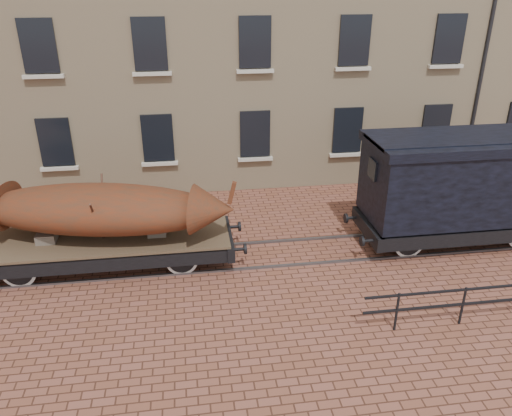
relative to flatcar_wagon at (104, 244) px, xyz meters
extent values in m
plane|color=brown|center=(3.92, 0.00, -0.73)|extent=(90.00, 90.00, 0.00)
cube|color=black|center=(-2.08, 4.96, 1.47)|extent=(1.10, 0.12, 1.70)
cube|color=beige|center=(-2.08, 4.90, 0.52)|extent=(1.30, 0.18, 0.12)
cube|color=black|center=(1.42, 4.96, 1.47)|extent=(1.10, 0.12, 1.70)
cube|color=beige|center=(1.42, 4.90, 0.52)|extent=(1.30, 0.18, 0.12)
cube|color=black|center=(4.92, 4.96, 1.47)|extent=(1.10, 0.12, 1.70)
cube|color=beige|center=(4.92, 4.90, 0.52)|extent=(1.30, 0.18, 0.12)
cube|color=black|center=(8.42, 4.96, 1.47)|extent=(1.10, 0.12, 1.70)
cube|color=beige|center=(8.42, 4.90, 0.52)|extent=(1.30, 0.18, 0.12)
cube|color=black|center=(11.92, 4.96, 1.47)|extent=(1.10, 0.12, 1.70)
cube|color=beige|center=(11.92, 4.90, 0.52)|extent=(1.30, 0.18, 0.12)
cube|color=black|center=(-2.08, 4.96, 4.67)|extent=(1.10, 0.12, 1.70)
cube|color=beige|center=(-2.08, 4.90, 3.72)|extent=(1.30, 0.18, 0.12)
cube|color=black|center=(1.42, 4.96, 4.67)|extent=(1.10, 0.12, 1.70)
cube|color=beige|center=(1.42, 4.90, 3.72)|extent=(1.30, 0.18, 0.12)
cube|color=black|center=(4.92, 4.96, 4.67)|extent=(1.10, 0.12, 1.70)
cube|color=beige|center=(4.92, 4.90, 3.72)|extent=(1.30, 0.18, 0.12)
cube|color=black|center=(8.42, 4.96, 4.67)|extent=(1.10, 0.12, 1.70)
cube|color=beige|center=(8.42, 4.90, 3.72)|extent=(1.30, 0.18, 0.12)
cube|color=black|center=(11.92, 4.96, 4.67)|extent=(1.10, 0.12, 1.70)
cube|color=beige|center=(11.92, 4.90, 3.72)|extent=(1.30, 0.18, 0.12)
cube|color=#59595E|center=(3.92, -0.72, -0.70)|extent=(30.00, 0.08, 0.06)
cube|color=#59595E|center=(3.92, 0.72, -0.70)|extent=(30.00, 0.08, 0.06)
cylinder|color=black|center=(6.92, -3.80, -0.23)|extent=(0.06, 0.06, 1.00)
cylinder|color=black|center=(8.52, -3.80, -0.23)|extent=(0.06, 0.06, 1.00)
cube|color=#503C2F|center=(0.00, 0.00, 0.13)|extent=(6.86, 2.01, 0.11)
cube|color=black|center=(0.00, -0.93, -0.09)|extent=(6.86, 0.15, 0.41)
cube|color=black|center=(0.00, 0.93, -0.09)|extent=(6.86, 0.15, 0.41)
cube|color=black|center=(3.43, 0.00, -0.09)|extent=(0.20, 2.10, 0.41)
cylinder|color=black|center=(3.68, -0.69, -0.09)|extent=(0.32, 0.09, 0.09)
cylinder|color=black|center=(3.84, -0.69, -0.09)|extent=(0.07, 0.29, 0.29)
cylinder|color=black|center=(3.68, 0.69, -0.09)|extent=(0.32, 0.09, 0.09)
cylinder|color=black|center=(3.84, 0.69, -0.09)|extent=(0.07, 0.29, 0.29)
cylinder|color=black|center=(-2.10, 0.00, -0.29)|extent=(0.09, 1.74, 0.09)
cylinder|color=silver|center=(-2.10, -0.72, -0.29)|extent=(0.88, 0.06, 0.88)
cylinder|color=black|center=(-2.10, -0.72, -0.29)|extent=(0.72, 0.09, 0.72)
cube|color=black|center=(-2.10, -0.83, -0.07)|extent=(0.82, 0.07, 0.09)
cylinder|color=silver|center=(-2.10, 0.72, -0.29)|extent=(0.88, 0.06, 0.88)
cylinder|color=black|center=(-2.10, 0.72, -0.29)|extent=(0.72, 0.09, 0.72)
cube|color=black|center=(-2.10, 0.83, -0.07)|extent=(0.82, 0.07, 0.09)
cylinder|color=black|center=(2.10, 0.00, -0.29)|extent=(0.09, 1.74, 0.09)
cylinder|color=silver|center=(2.10, -0.72, -0.29)|extent=(0.88, 0.06, 0.88)
cylinder|color=black|center=(2.10, -0.72, -0.29)|extent=(0.72, 0.09, 0.72)
cube|color=black|center=(2.10, -0.83, -0.07)|extent=(0.82, 0.07, 0.09)
cylinder|color=silver|center=(2.10, 0.72, -0.29)|extent=(0.88, 0.06, 0.88)
cylinder|color=black|center=(2.10, 0.72, -0.29)|extent=(0.72, 0.09, 0.72)
cube|color=black|center=(2.10, 0.83, -0.07)|extent=(0.82, 0.07, 0.09)
cube|color=black|center=(0.00, 0.00, -0.23)|extent=(3.66, 0.05, 0.05)
cube|color=brown|center=(-1.46, 0.00, 0.31)|extent=(0.50, 0.46, 0.26)
cube|color=brown|center=(1.46, 0.00, 0.31)|extent=(0.50, 0.46, 0.26)
ellipsoid|color=maroon|center=(0.01, 0.00, 1.05)|extent=(6.72, 3.16, 1.29)
cone|color=maroon|center=(3.02, -0.56, 1.11)|extent=(1.32, 1.41, 1.22)
cube|color=maroon|center=(3.51, -0.65, 1.59)|extent=(0.28, 0.18, 0.62)
cylinder|color=#4C3024|center=(0.01, -0.52, 0.93)|extent=(0.06, 1.10, 1.51)
cylinder|color=#4C3024|center=(0.01, 0.52, 0.93)|extent=(0.06, 1.10, 1.51)
cube|color=black|center=(10.36, -1.02, -0.08)|extent=(5.58, 0.15, 0.42)
cube|color=black|center=(10.36, 1.02, -0.08)|extent=(5.58, 0.15, 0.42)
cube|color=black|center=(7.57, 0.00, -0.08)|extent=(0.20, 2.23, 0.42)
cylinder|color=black|center=(7.15, -0.74, -0.08)|extent=(0.07, 0.30, 0.30)
cylinder|color=black|center=(7.15, 0.74, -0.08)|extent=(0.07, 0.30, 0.30)
cylinder|color=black|center=(8.59, 0.00, -0.28)|extent=(0.09, 1.77, 0.09)
cylinder|color=silver|center=(8.59, -0.72, -0.28)|extent=(0.89, 0.07, 0.89)
cylinder|color=black|center=(8.59, -0.72, -0.28)|extent=(0.73, 0.09, 0.73)
cylinder|color=silver|center=(8.59, 0.72, -0.28)|extent=(0.89, 0.07, 0.89)
cylinder|color=black|center=(8.59, 0.72, -0.28)|extent=(0.73, 0.09, 0.73)
cylinder|color=black|center=(12.13, 0.00, -0.28)|extent=(0.09, 1.77, 0.09)
cylinder|color=silver|center=(12.13, 0.72, -0.28)|extent=(0.89, 0.07, 0.89)
cylinder|color=black|center=(12.13, 0.72, -0.28)|extent=(0.73, 0.09, 0.73)
cube|color=black|center=(10.36, 0.00, 1.27)|extent=(5.58, 2.23, 2.14)
cube|color=black|center=(10.36, 0.00, 2.47)|extent=(5.75, 2.37, 0.26)
cube|color=black|center=(10.36, 0.00, 2.57)|extent=(5.75, 1.58, 0.11)
cube|color=black|center=(7.55, 0.00, 1.78)|extent=(0.07, 0.56, 0.56)
camera|label=1|loc=(2.42, -12.51, 6.68)|focal=35.00mm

